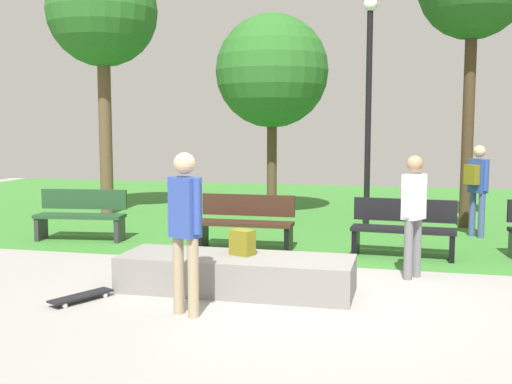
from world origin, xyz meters
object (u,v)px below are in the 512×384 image
skateboard_by_ledge (81,296)px  lamp_post (369,91)px  park_bench_far_right (81,214)px  tree_tall_oak (102,13)px  skater_performing_trick (185,220)px  tree_slender_maple (272,72)px  park_bench_by_oak (246,221)px  park_bench_near_path (404,227)px  backpack_on_ledge (242,242)px  skater_watching (414,207)px  concrete_ledge (236,274)px  pedestrian_with_backpack (477,182)px

skateboard_by_ledge → lamp_post: lamp_post is taller
park_bench_far_right → tree_tall_oak: bearing=109.3°
skater_performing_trick → tree_slender_maple: 8.03m
park_bench_by_oak → park_bench_near_path: bearing=-0.2°
park_bench_far_right → tree_tall_oak: tree_tall_oak is taller
backpack_on_ledge → skater_watching: (2.10, 1.11, 0.37)m
skater_performing_trick → skateboard_by_ledge: skater_performing_trick is taller
concrete_ledge → skater_performing_trick: bearing=-103.7°
skater_watching → park_bench_by_oak: size_ratio=1.04×
backpack_on_ledge → park_bench_far_right: bearing=166.3°
backpack_on_ledge → park_bench_by_oak: bearing=124.7°
backpack_on_ledge → park_bench_by_oak: 2.55m
tree_tall_oak → lamp_post: bearing=-4.6°
park_bench_far_right → pedestrian_with_backpack: size_ratio=0.96×
park_bench_near_path → tree_tall_oak: tree_tall_oak is taller
skater_watching → skateboard_by_ledge: 4.44m
park_bench_near_path → pedestrian_with_backpack: pedestrian_with_backpack is taller
park_bench_by_oak → park_bench_far_right: (-3.11, 0.11, 0.00)m
backpack_on_ledge → lamp_post: size_ratio=0.07×
park_bench_near_path → skater_watching: bearing=-84.5°
park_bench_far_right → tree_slender_maple: size_ratio=0.36×
backpack_on_ledge → park_bench_far_right: 4.52m
concrete_ledge → skateboard_by_ledge: concrete_ledge is taller
park_bench_far_right → park_bench_near_path: bearing=-1.1°
park_bench_by_oak → tree_slender_maple: bearing=96.1°
tree_tall_oak → skater_performing_trick: bearing=-57.1°
skateboard_by_ledge → park_bench_by_oak: size_ratio=0.50×
lamp_post → pedestrian_with_backpack: bearing=-18.4°
backpack_on_ledge → concrete_ledge: bearing=-101.6°
tree_tall_oak → pedestrian_with_backpack: 8.91m
tree_slender_maple → skater_watching: bearing=-59.9°
concrete_ledge → skateboard_by_ledge: 1.89m
park_bench_near_path → lamp_post: size_ratio=0.35×
skater_performing_trick → skater_watching: bearing=43.5°
backpack_on_ledge → skater_performing_trick: size_ratio=0.18×
park_bench_by_oak → tree_tall_oak: 6.74m
tree_tall_oak → pedestrian_with_backpack: size_ratio=3.46×
concrete_ledge → lamp_post: lamp_post is taller
skater_watching → tree_tall_oak: 9.08m
skateboard_by_ledge → tree_slender_maple: (0.69, 7.48, 3.22)m
tree_tall_oak → tree_slender_maple: 4.08m
lamp_post → park_bench_far_right: bearing=-151.5°
park_bench_by_oak → concrete_ledge: bearing=-78.1°
pedestrian_with_backpack → tree_slender_maple: bearing=155.9°
concrete_ledge → park_bench_by_oak: 2.64m
backpack_on_ledge → park_bench_near_path: bearing=72.7°
tree_slender_maple → backpack_on_ledge: bearing=-81.0°
park_bench_far_right → pedestrian_with_backpack: bearing=16.0°
skater_performing_trick → skater_watching: 3.34m
backpack_on_ledge → skater_watching: bearing=49.2°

